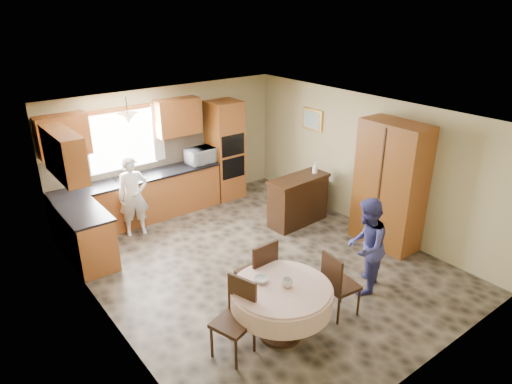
{
  "coord_description": "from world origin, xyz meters",
  "views": [
    {
      "loc": [
        -4.02,
        -5.13,
        4.07
      ],
      "look_at": [
        0.15,
        0.3,
        1.15
      ],
      "focal_mm": 32.0,
      "sensor_mm": 36.0,
      "label": 1
    }
  ],
  "objects_px": {
    "chair_left": "(237,314)",
    "chair_right": "(337,282)",
    "oven_tower": "(225,150)",
    "person_sink": "(133,196)",
    "sideboard": "(298,202)",
    "chair_back": "(260,270)",
    "person_dining": "(366,246)",
    "cupboard": "(390,185)",
    "dining_table": "(281,297)"
  },
  "relations": [
    {
      "from": "dining_table",
      "to": "person_sink",
      "type": "bearing_deg",
      "value": 94.82
    },
    {
      "from": "sideboard",
      "to": "cupboard",
      "type": "relative_size",
      "value": 0.56
    },
    {
      "from": "oven_tower",
      "to": "chair_back",
      "type": "relative_size",
      "value": 2.04
    },
    {
      "from": "chair_left",
      "to": "chair_back",
      "type": "relative_size",
      "value": 0.96
    },
    {
      "from": "oven_tower",
      "to": "chair_left",
      "type": "xyz_separation_m",
      "value": [
        -2.62,
        -4.11,
        -0.51
      ]
    },
    {
      "from": "oven_tower",
      "to": "person_sink",
      "type": "bearing_deg",
      "value": -169.16
    },
    {
      "from": "person_dining",
      "to": "chair_back",
      "type": "bearing_deg",
      "value": -52.76
    },
    {
      "from": "oven_tower",
      "to": "person_sink",
      "type": "xyz_separation_m",
      "value": [
        -2.31,
        -0.44,
        -0.31
      ]
    },
    {
      "from": "oven_tower",
      "to": "sideboard",
      "type": "xyz_separation_m",
      "value": [
        0.37,
        -1.95,
        -0.61
      ]
    },
    {
      "from": "cupboard",
      "to": "chair_left",
      "type": "distance_m",
      "value": 3.78
    },
    {
      "from": "sideboard",
      "to": "cupboard",
      "type": "bearing_deg",
      "value": -68.63
    },
    {
      "from": "chair_back",
      "to": "cupboard",
      "type": "bearing_deg",
      "value": 179.7
    },
    {
      "from": "sideboard",
      "to": "chair_back",
      "type": "bearing_deg",
      "value": -147.11
    },
    {
      "from": "oven_tower",
      "to": "cupboard",
      "type": "bearing_deg",
      "value": -72.93
    },
    {
      "from": "dining_table",
      "to": "chair_back",
      "type": "height_order",
      "value": "chair_back"
    },
    {
      "from": "person_sink",
      "to": "oven_tower",
      "type": "bearing_deg",
      "value": 23.36
    },
    {
      "from": "sideboard",
      "to": "cupboard",
      "type": "distance_m",
      "value": 1.81
    },
    {
      "from": "sideboard",
      "to": "oven_tower",
      "type": "bearing_deg",
      "value": 97.31
    },
    {
      "from": "oven_tower",
      "to": "person_sink",
      "type": "relative_size",
      "value": 1.41
    },
    {
      "from": "cupboard",
      "to": "oven_tower",
      "type": "bearing_deg",
      "value": 107.07
    },
    {
      "from": "chair_right",
      "to": "person_dining",
      "type": "relative_size",
      "value": 0.65
    },
    {
      "from": "chair_back",
      "to": "person_sink",
      "type": "distance_m",
      "value": 3.16
    },
    {
      "from": "chair_back",
      "to": "chair_right",
      "type": "relative_size",
      "value": 1.08
    },
    {
      "from": "oven_tower",
      "to": "dining_table",
      "type": "height_order",
      "value": "oven_tower"
    },
    {
      "from": "sideboard",
      "to": "dining_table",
      "type": "relative_size",
      "value": 0.96
    },
    {
      "from": "chair_left",
      "to": "person_sink",
      "type": "relative_size",
      "value": 0.67
    },
    {
      "from": "sideboard",
      "to": "dining_table",
      "type": "height_order",
      "value": "sideboard"
    },
    {
      "from": "dining_table",
      "to": "chair_back",
      "type": "bearing_deg",
      "value": 75.52
    },
    {
      "from": "dining_table",
      "to": "sideboard",
      "type": "bearing_deg",
      "value": 43.76
    },
    {
      "from": "oven_tower",
      "to": "person_dining",
      "type": "relative_size",
      "value": 1.43
    },
    {
      "from": "person_sink",
      "to": "person_dining",
      "type": "height_order",
      "value": "person_sink"
    },
    {
      "from": "cupboard",
      "to": "chair_back",
      "type": "xyz_separation_m",
      "value": [
        -2.9,
        -0.07,
        -0.54
      ]
    },
    {
      "from": "chair_back",
      "to": "person_sink",
      "type": "xyz_separation_m",
      "value": [
        -0.49,
        3.12,
        0.18
      ]
    },
    {
      "from": "dining_table",
      "to": "chair_right",
      "type": "height_order",
      "value": "chair_right"
    },
    {
      "from": "chair_back",
      "to": "person_dining",
      "type": "bearing_deg",
      "value": 154.52
    },
    {
      "from": "dining_table",
      "to": "person_sink",
      "type": "height_order",
      "value": "person_sink"
    },
    {
      "from": "person_dining",
      "to": "person_sink",
      "type": "bearing_deg",
      "value": -91.61
    },
    {
      "from": "oven_tower",
      "to": "chair_left",
      "type": "bearing_deg",
      "value": -122.44
    },
    {
      "from": "sideboard",
      "to": "person_sink",
      "type": "height_order",
      "value": "person_sink"
    },
    {
      "from": "oven_tower",
      "to": "sideboard",
      "type": "relative_size",
      "value": 1.7
    },
    {
      "from": "sideboard",
      "to": "chair_left",
      "type": "relative_size",
      "value": 1.24
    },
    {
      "from": "dining_table",
      "to": "chair_back",
      "type": "xyz_separation_m",
      "value": [
        0.17,
        0.66,
        -0.0
      ]
    },
    {
      "from": "person_sink",
      "to": "chair_back",
      "type": "bearing_deg",
      "value": -68.58
    },
    {
      "from": "chair_right",
      "to": "person_dining",
      "type": "height_order",
      "value": "person_dining"
    },
    {
      "from": "chair_left",
      "to": "person_dining",
      "type": "height_order",
      "value": "person_dining"
    },
    {
      "from": "chair_back",
      "to": "dining_table",
      "type": "bearing_deg",
      "value": 73.76
    },
    {
      "from": "chair_back",
      "to": "chair_right",
      "type": "bearing_deg",
      "value": 128.76
    },
    {
      "from": "oven_tower",
      "to": "chair_back",
      "type": "height_order",
      "value": "oven_tower"
    },
    {
      "from": "chair_left",
      "to": "chair_right",
      "type": "height_order",
      "value": "chair_left"
    },
    {
      "from": "chair_right",
      "to": "sideboard",
      "type": "bearing_deg",
      "value": -25.24
    }
  ]
}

